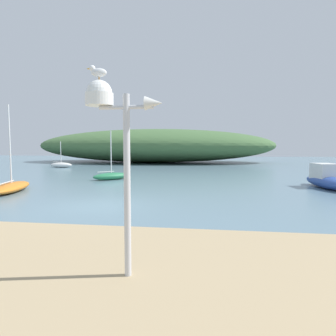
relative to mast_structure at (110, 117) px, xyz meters
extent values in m
plane|color=slate|center=(-2.90, 6.55, -3.06)|extent=(120.00, 120.00, 0.00)
ellipsoid|color=#476B3D|center=(-6.58, 39.50, -0.45)|extent=(37.52, 15.84, 5.22)
cylinder|color=silver|center=(0.29, 0.00, -1.24)|extent=(0.12, 0.12, 3.25)
cylinder|color=silver|center=(0.29, 0.00, 0.16)|extent=(0.97, 0.07, 0.07)
cylinder|color=white|center=(-0.20, 0.00, 0.30)|extent=(0.49, 0.49, 0.22)
sphere|color=white|center=(-0.20, 0.00, 0.41)|extent=(0.45, 0.45, 0.45)
cone|color=silver|center=(0.77, 0.00, 0.22)|extent=(0.30, 0.24, 0.24)
cylinder|color=orange|center=(-0.19, -0.02, 0.66)|extent=(0.01, 0.01, 0.05)
cylinder|color=orange|center=(-0.20, 0.02, 0.66)|extent=(0.01, 0.01, 0.05)
ellipsoid|color=white|center=(-0.20, 0.00, 0.76)|extent=(0.28, 0.15, 0.15)
ellipsoid|color=#9EA0A8|center=(-0.20, 0.00, 0.79)|extent=(0.27, 0.12, 0.05)
sphere|color=white|center=(-0.31, -0.01, 0.84)|extent=(0.10, 0.10, 0.10)
cone|color=gold|center=(-0.39, -0.02, 0.83)|extent=(0.06, 0.03, 0.03)
ellipsoid|color=orange|center=(-9.06, 9.50, -2.81)|extent=(2.23, 4.17, 0.51)
cylinder|color=silver|center=(-9.06, 9.50, -0.48)|extent=(0.08, 0.08, 4.46)
cylinder|color=silver|center=(-8.91, 8.92, -2.46)|extent=(0.51, 1.75, 0.06)
ellipsoid|color=white|center=(-15.36, 26.65, -2.76)|extent=(2.61, 1.06, 0.61)
cylinder|color=silver|center=(-15.36, 26.65, -1.30)|extent=(0.08, 0.08, 2.66)
cylinder|color=silver|center=(-15.74, 26.63, -2.38)|extent=(1.15, 0.13, 0.06)
ellipsoid|color=#2D4C9E|center=(9.01, 13.18, -2.69)|extent=(2.00, 4.54, 0.74)
cube|color=silver|center=(8.94, 13.62, -2.08)|extent=(1.32, 1.68, 1.00)
ellipsoid|color=#287A4C|center=(-5.40, 15.69, -2.79)|extent=(2.73, 2.65, 0.54)
cylinder|color=silver|center=(-5.40, 15.69, -1.02)|extent=(0.08, 0.08, 3.32)
cylinder|color=silver|center=(-5.72, 15.39, -2.44)|extent=(0.99, 0.94, 0.06)
camera|label=1|loc=(1.66, -4.83, -0.52)|focal=30.18mm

